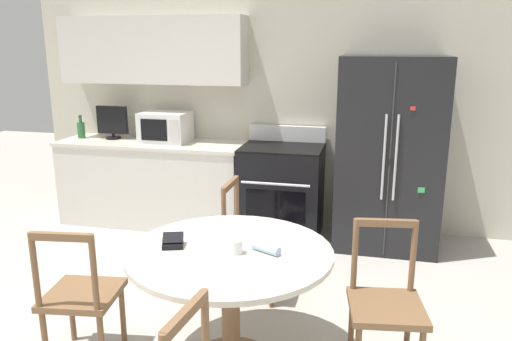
{
  "coord_description": "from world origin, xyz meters",
  "views": [
    {
      "loc": [
        1.04,
        -2.5,
        1.91
      ],
      "look_at": [
        0.19,
        1.15,
        0.95
      ],
      "focal_mm": 35.0,
      "sensor_mm": 36.0,
      "label": 1
    }
  ],
  "objects_px": {
    "countertop_tv": "(112,121)",
    "counter_bottle": "(81,129)",
    "microwave": "(166,127)",
    "dining_chair_far": "(251,241)",
    "dining_chair_left": "(80,296)",
    "dining_chair_right": "(386,304)",
    "oven_range": "(282,190)",
    "refrigerator": "(389,154)",
    "candle_glass": "(236,247)",
    "wallet": "(173,242)"
  },
  "relations": [
    {
      "from": "dining_chair_right",
      "to": "wallet",
      "type": "height_order",
      "value": "dining_chair_right"
    },
    {
      "from": "refrigerator",
      "to": "countertop_tv",
      "type": "relative_size",
      "value": 5.04
    },
    {
      "from": "oven_range",
      "to": "refrigerator",
      "type": "bearing_deg",
      "value": -1.98
    },
    {
      "from": "refrigerator",
      "to": "dining_chair_far",
      "type": "height_order",
      "value": "refrigerator"
    },
    {
      "from": "countertop_tv",
      "to": "counter_bottle",
      "type": "height_order",
      "value": "countertop_tv"
    },
    {
      "from": "countertop_tv",
      "to": "dining_chair_left",
      "type": "height_order",
      "value": "countertop_tv"
    },
    {
      "from": "dining_chair_right",
      "to": "dining_chair_far",
      "type": "bearing_deg",
      "value": -45.25
    },
    {
      "from": "microwave",
      "to": "dining_chair_far",
      "type": "relative_size",
      "value": 0.54
    },
    {
      "from": "countertop_tv",
      "to": "candle_glass",
      "type": "xyz_separation_m",
      "value": [
        2.02,
        -2.33,
        -0.3
      ]
    },
    {
      "from": "oven_range",
      "to": "counter_bottle",
      "type": "relative_size",
      "value": 4.36
    },
    {
      "from": "dining_chair_left",
      "to": "wallet",
      "type": "bearing_deg",
      "value": 5.81
    },
    {
      "from": "oven_range",
      "to": "dining_chair_left",
      "type": "relative_size",
      "value": 1.2
    },
    {
      "from": "dining_chair_right",
      "to": "counter_bottle",
      "type": "bearing_deg",
      "value": -41.21
    },
    {
      "from": "dining_chair_far",
      "to": "counter_bottle",
      "type": "bearing_deg",
      "value": -120.47
    },
    {
      "from": "countertop_tv",
      "to": "dining_chair_far",
      "type": "bearing_deg",
      "value": -36.37
    },
    {
      "from": "oven_range",
      "to": "wallet",
      "type": "height_order",
      "value": "oven_range"
    },
    {
      "from": "oven_range",
      "to": "microwave",
      "type": "bearing_deg",
      "value": 177.17
    },
    {
      "from": "counter_bottle",
      "to": "dining_chair_left",
      "type": "height_order",
      "value": "counter_bottle"
    },
    {
      "from": "dining_chair_far",
      "to": "wallet",
      "type": "xyz_separation_m",
      "value": [
        -0.24,
        -0.93,
        0.35
      ]
    },
    {
      "from": "dining_chair_left",
      "to": "candle_glass",
      "type": "height_order",
      "value": "dining_chair_left"
    },
    {
      "from": "dining_chair_left",
      "to": "dining_chair_right",
      "type": "bearing_deg",
      "value": 2.33
    },
    {
      "from": "microwave",
      "to": "dining_chair_left",
      "type": "relative_size",
      "value": 0.54
    },
    {
      "from": "refrigerator",
      "to": "countertop_tv",
      "type": "xyz_separation_m",
      "value": [
        -2.9,
        0.12,
        0.19
      ]
    },
    {
      "from": "countertop_tv",
      "to": "counter_bottle",
      "type": "xyz_separation_m",
      "value": [
        -0.37,
        -0.03,
        -0.1
      ]
    },
    {
      "from": "countertop_tv",
      "to": "candle_glass",
      "type": "bearing_deg",
      "value": -48.99
    },
    {
      "from": "dining_chair_left",
      "to": "countertop_tv",
      "type": "bearing_deg",
      "value": 106.18
    },
    {
      "from": "countertop_tv",
      "to": "counter_bottle",
      "type": "distance_m",
      "value": 0.38
    },
    {
      "from": "refrigerator",
      "to": "counter_bottle",
      "type": "height_order",
      "value": "refrigerator"
    },
    {
      "from": "microwave",
      "to": "refrigerator",
      "type": "bearing_deg",
      "value": -2.45
    },
    {
      "from": "refrigerator",
      "to": "wallet",
      "type": "bearing_deg",
      "value": -119.92
    },
    {
      "from": "dining_chair_far",
      "to": "countertop_tv",
      "type": "bearing_deg",
      "value": -125.76
    },
    {
      "from": "oven_range",
      "to": "candle_glass",
      "type": "bearing_deg",
      "value": -86.41
    },
    {
      "from": "countertop_tv",
      "to": "dining_chair_right",
      "type": "height_order",
      "value": "countertop_tv"
    },
    {
      "from": "microwave",
      "to": "candle_glass",
      "type": "height_order",
      "value": "microwave"
    },
    {
      "from": "dining_chair_right",
      "to": "dining_chair_left",
      "type": "relative_size",
      "value": 1.0
    },
    {
      "from": "counter_bottle",
      "to": "dining_chair_right",
      "type": "height_order",
      "value": "counter_bottle"
    },
    {
      "from": "refrigerator",
      "to": "dining_chair_left",
      "type": "distance_m",
      "value": 2.99
    },
    {
      "from": "countertop_tv",
      "to": "oven_range",
      "type": "bearing_deg",
      "value": -2.61
    },
    {
      "from": "dining_chair_left",
      "to": "wallet",
      "type": "xyz_separation_m",
      "value": [
        0.55,
        0.13,
        0.35
      ]
    },
    {
      "from": "candle_glass",
      "to": "dining_chair_left",
      "type": "bearing_deg",
      "value": -172.54
    },
    {
      "from": "countertop_tv",
      "to": "candle_glass",
      "type": "distance_m",
      "value": 3.1
    },
    {
      "from": "refrigerator",
      "to": "microwave",
      "type": "bearing_deg",
      "value": 177.55
    },
    {
      "from": "counter_bottle",
      "to": "dining_chair_left",
      "type": "distance_m",
      "value": 2.88
    },
    {
      "from": "refrigerator",
      "to": "dining_chair_left",
      "type": "relative_size",
      "value": 2.0
    },
    {
      "from": "refrigerator",
      "to": "dining_chair_right",
      "type": "bearing_deg",
      "value": -90.91
    },
    {
      "from": "dining_chair_far",
      "to": "candle_glass",
      "type": "relative_size",
      "value": 11.02
    },
    {
      "from": "refrigerator",
      "to": "dining_chair_far",
      "type": "bearing_deg",
      "value": -128.98
    },
    {
      "from": "counter_bottle",
      "to": "dining_chair_right",
      "type": "distance_m",
      "value": 3.9
    },
    {
      "from": "oven_range",
      "to": "candle_glass",
      "type": "height_order",
      "value": "oven_range"
    },
    {
      "from": "oven_range",
      "to": "dining_chair_left",
      "type": "height_order",
      "value": "oven_range"
    }
  ]
}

